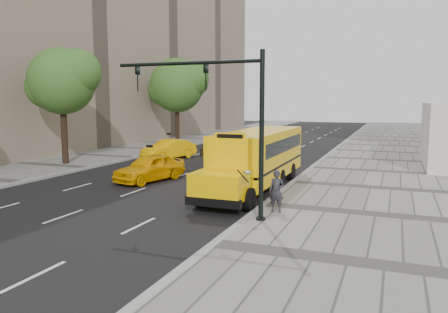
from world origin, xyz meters
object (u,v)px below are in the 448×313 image
at_px(school_bus, 258,155).
at_px(traffic_signal, 226,114).
at_px(taxi_near, 150,168).
at_px(tree_b, 63,81).
at_px(tree_c, 178,85).
at_px(taxi_far, 169,149).
at_px(pedestrian, 277,191).

distance_m(school_bus, traffic_signal, 6.89).
distance_m(taxi_near, traffic_signal, 9.82).
xyz_separation_m(tree_b, taxi_near, (8.60, -2.96, -5.15)).
xyz_separation_m(tree_b, tree_c, (0.02, 17.00, 0.26)).
height_order(tree_b, tree_c, tree_c).
distance_m(tree_c, taxi_far, 13.54).
xyz_separation_m(taxi_near, traffic_signal, (7.00, -6.04, 3.32)).
bearing_deg(tree_b, school_bus, -9.69).
distance_m(taxi_near, pedestrian, 9.82).
bearing_deg(taxi_far, school_bus, -21.68).
relative_size(taxi_near, pedestrian, 2.69).
bearing_deg(taxi_far, tree_c, 132.33).
relative_size(pedestrian, traffic_signal, 0.26).
distance_m(school_bus, taxi_far, 12.85).
bearing_deg(traffic_signal, tree_c, 120.94).
distance_m(tree_c, taxi_near, 22.39).
height_order(school_bus, pedestrian, school_bus).
height_order(tree_c, taxi_far, tree_c).
bearing_deg(taxi_far, tree_b, -113.68).
xyz_separation_m(taxi_far, pedestrian, (12.16, -13.28, 0.23)).
bearing_deg(traffic_signal, school_bus, 96.12).
distance_m(tree_c, school_bus, 24.97).
height_order(tree_b, pedestrian, tree_b).
height_order(tree_c, school_bus, tree_c).
distance_m(taxi_near, taxi_far, 9.32).
height_order(tree_b, taxi_near, tree_b).
xyz_separation_m(school_bus, traffic_signal, (0.69, -6.45, 2.33)).
distance_m(tree_b, taxi_far, 9.20).
bearing_deg(pedestrian, tree_b, 157.91).
relative_size(tree_b, tree_c, 0.91).
xyz_separation_m(tree_c, school_bus, (14.89, -19.55, -4.42)).
bearing_deg(pedestrian, tree_c, 126.72).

